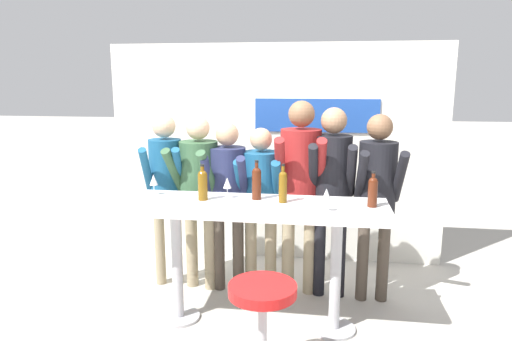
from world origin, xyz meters
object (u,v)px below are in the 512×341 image
object	(u,v)px
tasting_table	(254,223)
wine_glass_2	(326,195)
person_far_left	(166,180)
person_left	(199,184)
bar_stool	(262,318)
person_far_right	(377,187)
person_right	(332,181)
wine_bottle_3	(373,190)
wine_bottle_0	(283,185)
wine_bottle_2	(203,184)
wine_glass_1	(154,181)
wine_glass_0	(227,184)
person_center_left	(228,189)
person_center	(261,192)
wine_bottle_1	(257,182)
person_center_right	(300,177)

from	to	relation	value
tasting_table	wine_glass_2	xyz separation A→B (m)	(0.57, -0.15, 0.29)
person_far_left	person_left	world-z (taller)	person_far_left
bar_stool	person_far_right	xyz separation A→B (m)	(0.86, 1.34, 0.60)
tasting_table	person_right	distance (m)	0.91
bar_stool	wine_bottle_3	size ratio (longest dim) A/B	2.56
tasting_table	person_left	xyz separation A→B (m)	(-0.63, 0.62, 0.16)
wine_bottle_0	person_right	bearing A→B (deg)	54.00
wine_bottle_2	wine_glass_1	xyz separation A→B (m)	(-0.46, 0.11, -0.01)
person_far_left	tasting_table	bearing A→B (deg)	-43.84
wine_bottle_0	wine_glass_0	size ratio (longest dim) A/B	1.79
tasting_table	person_center_left	world-z (taller)	person_center_left
person_far_left	person_far_right	bearing A→B (deg)	-11.86
wine_bottle_2	person_center	bearing A→B (deg)	56.54
wine_glass_1	person_left	bearing A→B (deg)	60.03
person_center_left	person_far_left	bearing A→B (deg)	173.29
person_left	wine_bottle_1	distance (m)	0.81
person_center_right	wine_bottle_1	world-z (taller)	person_center_right
bar_stool	person_left	xyz separation A→B (m)	(-0.79, 1.38, 0.57)
person_far_right	person_center	bearing A→B (deg)	173.86
person_center_right	wine_glass_1	size ratio (longest dim) A/B	10.44
wine_bottle_1	wine_glass_2	size ratio (longest dim) A/B	1.85
person_left	wine_glass_0	xyz separation A→B (m)	(0.38, -0.49, 0.13)
wine_bottle_2	wine_glass_1	size ratio (longest dim) A/B	1.69
person_far_left	wine_bottle_2	distance (m)	0.81
person_far_right	bar_stool	bearing A→B (deg)	-124.92
person_center_right	wine_glass_0	world-z (taller)	person_center_right
bar_stool	person_far_right	size ratio (longest dim) A/B	0.42
tasting_table	wine_bottle_2	distance (m)	0.53
person_right	wine_glass_0	world-z (taller)	person_right
wine_bottle_1	wine_bottle_3	size ratio (longest dim) A/B	1.16
person_center_right	wine_bottle_1	distance (m)	0.61
person_far_right	wine_bottle_3	xyz separation A→B (m)	(-0.10, -0.55, 0.10)
person_far_left	person_far_right	size ratio (longest dim) A/B	0.98
bar_stool	wine_glass_0	bearing A→B (deg)	114.93
person_center	wine_glass_2	bearing A→B (deg)	-53.03
wine_bottle_1	wine_bottle_3	xyz separation A→B (m)	(0.92, -0.10, -0.02)
person_far_right	wine_glass_1	xyz separation A→B (m)	(-1.92, -0.43, 0.10)
bar_stool	wine_glass_1	bearing A→B (deg)	139.31
wine_bottle_1	wine_bottle_2	distance (m)	0.44
bar_stool	wine_glass_2	world-z (taller)	wine_glass_2
person_center	bar_stool	bearing A→B (deg)	-82.08
person_right	wine_bottle_2	xyz separation A→B (m)	(-1.06, -0.57, 0.08)
person_far_left	wine_glass_2	bearing A→B (deg)	-37.31
bar_stool	wine_bottle_1	size ratio (longest dim) A/B	2.21
person_center	person_far_right	xyz separation A→B (m)	(1.06, -0.07, 0.10)
person_center_left	wine_glass_0	bearing A→B (deg)	-81.40
wine_bottle_2	wine_glass_1	bearing A→B (deg)	166.93
person_far_right	wine_glass_0	distance (m)	1.35
person_center_left	person_far_right	bearing A→B (deg)	-3.96
person_right	wine_bottle_1	bearing A→B (deg)	-140.40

